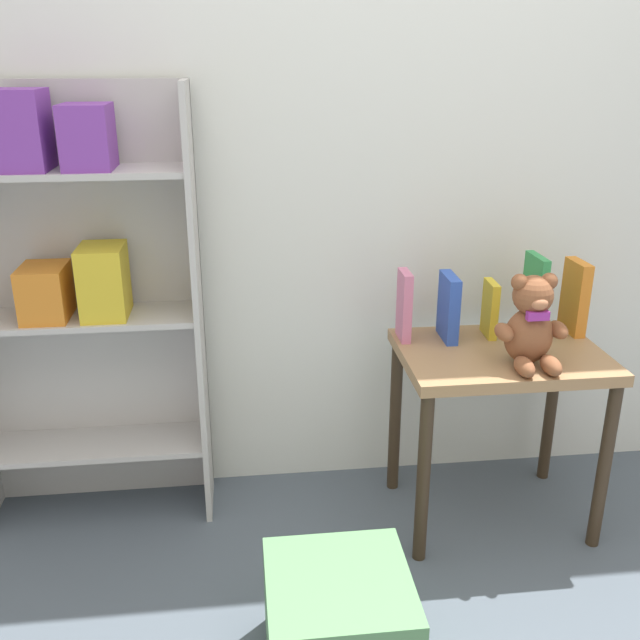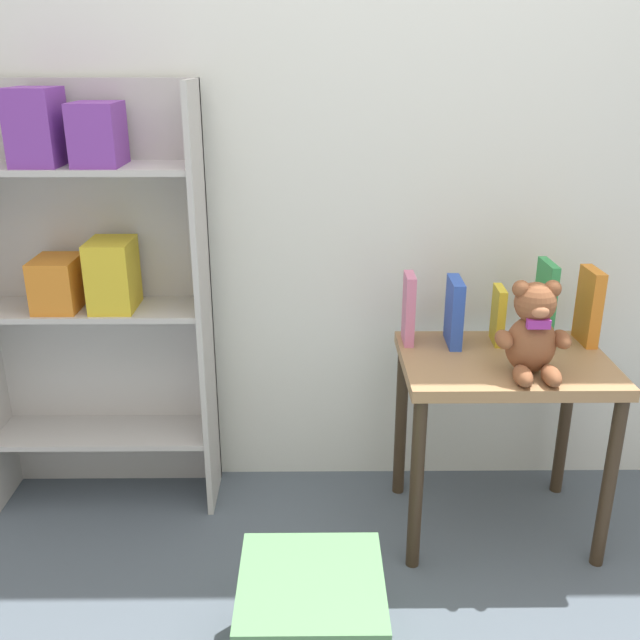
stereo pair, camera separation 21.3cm
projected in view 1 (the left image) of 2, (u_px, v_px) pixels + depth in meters
The scene contains 10 objects.
wall_back at pixel (382, 121), 2.25m from camera, with size 4.80×0.06×2.50m.
bookshelf_side at pixel (78, 282), 2.17m from camera, with size 0.74×0.24×1.38m.
display_table at pixel (499, 379), 2.22m from camera, with size 0.62×0.44×0.60m.
teddy_bear at pixel (531, 324), 2.05m from camera, with size 0.21×0.19×0.27m.
book_standing_pink at pixel (404, 306), 2.24m from camera, with size 0.03×0.10×0.22m, color #D17093.
book_standing_blue at pixel (449, 307), 2.25m from camera, with size 0.04×0.14×0.21m, color #2D51B7.
book_standing_yellow at pixel (490, 309), 2.28m from camera, with size 0.03×0.10×0.18m, color gold.
book_standing_green at pixel (534, 295), 2.27m from camera, with size 0.03×0.14×0.26m, color #33934C.
book_standing_orange at pixel (575, 297), 2.29m from camera, with size 0.04×0.13×0.24m, color orange.
storage_bin at pixel (339, 624), 1.75m from camera, with size 0.35×0.35×0.27m.
Camera 1 is at (-0.46, -0.95, 1.45)m, focal length 40.00 mm.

